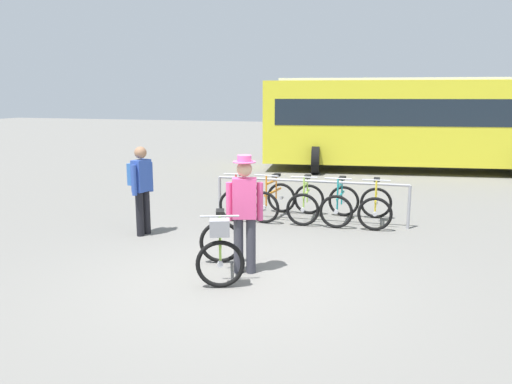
{
  "coord_description": "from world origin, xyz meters",
  "views": [
    {
      "loc": [
        2.19,
        -6.33,
        2.56
      ],
      "look_at": [
        -0.16,
        1.3,
        1.0
      ],
      "focal_mm": 35.15,
      "sensor_mm": 36.0,
      "label": 1
    }
  ],
  "objects_px": {
    "featured_bicycle": "(220,246)",
    "pedestrian_with_backpack": "(141,185)",
    "person_with_featured_bike": "(245,209)",
    "racked_bike_orange": "(273,201)",
    "racked_bike_red": "(241,199)",
    "racked_bike_yellow": "(376,206)",
    "racked_bike_lime": "(306,202)",
    "bus_distant": "(415,119)",
    "racked_bike_teal": "(340,204)"
  },
  "relations": [
    {
      "from": "racked_bike_lime",
      "to": "bus_distant",
      "type": "distance_m",
      "value": 8.2
    },
    {
      "from": "bus_distant",
      "to": "racked_bike_red",
      "type": "bearing_deg",
      "value": -114.12
    },
    {
      "from": "person_with_featured_bike",
      "to": "featured_bicycle",
      "type": "bearing_deg",
      "value": -137.62
    },
    {
      "from": "racked_bike_yellow",
      "to": "pedestrian_with_backpack",
      "type": "relative_size",
      "value": 0.7
    },
    {
      "from": "featured_bicycle",
      "to": "pedestrian_with_backpack",
      "type": "relative_size",
      "value": 0.77
    },
    {
      "from": "featured_bicycle",
      "to": "person_with_featured_bike",
      "type": "height_order",
      "value": "person_with_featured_bike"
    },
    {
      "from": "racked_bike_teal",
      "to": "bus_distant",
      "type": "bearing_deg",
      "value": 79.69
    },
    {
      "from": "featured_bicycle",
      "to": "person_with_featured_bike",
      "type": "relative_size",
      "value": 0.73
    },
    {
      "from": "racked_bike_red",
      "to": "featured_bicycle",
      "type": "height_order",
      "value": "same"
    },
    {
      "from": "racked_bike_teal",
      "to": "bus_distant",
      "type": "xyz_separation_m",
      "value": [
        1.41,
        7.77,
        1.37
      ]
    },
    {
      "from": "person_with_featured_bike",
      "to": "racked_bike_orange",
      "type": "bearing_deg",
      "value": 98.21
    },
    {
      "from": "pedestrian_with_backpack",
      "to": "racked_bike_teal",
      "type": "bearing_deg",
      "value": 30.8
    },
    {
      "from": "racked_bike_lime",
      "to": "pedestrian_with_backpack",
      "type": "xyz_separation_m",
      "value": [
        -2.67,
        -1.98,
        0.57
      ]
    },
    {
      "from": "featured_bicycle",
      "to": "person_with_featured_bike",
      "type": "xyz_separation_m",
      "value": [
        0.28,
        0.25,
        0.5
      ]
    },
    {
      "from": "racked_bike_red",
      "to": "racked_bike_yellow",
      "type": "relative_size",
      "value": 0.99
    },
    {
      "from": "racked_bike_teal",
      "to": "racked_bike_lime",
      "type": "bearing_deg",
      "value": -178.05
    },
    {
      "from": "racked_bike_lime",
      "to": "pedestrian_with_backpack",
      "type": "relative_size",
      "value": 0.7
    },
    {
      "from": "racked_bike_teal",
      "to": "racked_bike_yellow",
      "type": "distance_m",
      "value": 0.7
    },
    {
      "from": "racked_bike_yellow",
      "to": "featured_bicycle",
      "type": "xyz_separation_m",
      "value": [
        -1.9,
        -3.65,
        0.08
      ]
    },
    {
      "from": "racked_bike_lime",
      "to": "featured_bicycle",
      "type": "distance_m",
      "value": 3.64
    },
    {
      "from": "racked_bike_lime",
      "to": "pedestrian_with_backpack",
      "type": "bearing_deg",
      "value": -143.37
    },
    {
      "from": "racked_bike_lime",
      "to": "racked_bike_teal",
      "type": "distance_m",
      "value": 0.7
    },
    {
      "from": "person_with_featured_bike",
      "to": "racked_bike_lime",
      "type": "bearing_deg",
      "value": 86.25
    },
    {
      "from": "bus_distant",
      "to": "pedestrian_with_backpack",
      "type": "bearing_deg",
      "value": -116.05
    },
    {
      "from": "pedestrian_with_backpack",
      "to": "bus_distant",
      "type": "xyz_separation_m",
      "value": [
        4.78,
        9.78,
        0.8
      ]
    },
    {
      "from": "racked_bike_yellow",
      "to": "racked_bike_lime",
      "type": "bearing_deg",
      "value": -178.05
    },
    {
      "from": "racked_bike_orange",
      "to": "racked_bike_lime",
      "type": "height_order",
      "value": "same"
    },
    {
      "from": "racked_bike_red",
      "to": "featured_bicycle",
      "type": "distance_m",
      "value": 3.67
    },
    {
      "from": "racked_bike_lime",
      "to": "person_with_featured_bike",
      "type": "height_order",
      "value": "person_with_featured_bike"
    },
    {
      "from": "pedestrian_with_backpack",
      "to": "bus_distant",
      "type": "bearing_deg",
      "value": 63.95
    },
    {
      "from": "racked_bike_lime",
      "to": "featured_bicycle",
      "type": "xyz_separation_m",
      "value": [
        -0.5,
        -3.6,
        0.08
      ]
    },
    {
      "from": "racked_bike_lime",
      "to": "featured_bicycle",
      "type": "height_order",
      "value": "same"
    },
    {
      "from": "featured_bicycle",
      "to": "racked_bike_orange",
      "type": "bearing_deg",
      "value": 93.23
    },
    {
      "from": "racked_bike_red",
      "to": "pedestrian_with_backpack",
      "type": "height_order",
      "value": "pedestrian_with_backpack"
    },
    {
      "from": "racked_bike_teal",
      "to": "featured_bicycle",
      "type": "bearing_deg",
      "value": -108.27
    },
    {
      "from": "racked_bike_teal",
      "to": "racked_bike_yellow",
      "type": "xyz_separation_m",
      "value": [
        0.7,
        0.02,
        0.0
      ]
    },
    {
      "from": "racked_bike_teal",
      "to": "featured_bicycle",
      "type": "height_order",
      "value": "same"
    },
    {
      "from": "racked_bike_teal",
      "to": "pedestrian_with_backpack",
      "type": "relative_size",
      "value": 0.67
    },
    {
      "from": "pedestrian_with_backpack",
      "to": "bus_distant",
      "type": "height_order",
      "value": "bus_distant"
    },
    {
      "from": "featured_bicycle",
      "to": "bus_distant",
      "type": "distance_m",
      "value": 11.77
    },
    {
      "from": "featured_bicycle",
      "to": "person_with_featured_bike",
      "type": "distance_m",
      "value": 0.63
    },
    {
      "from": "racked_bike_lime",
      "to": "racked_bike_teal",
      "type": "xyz_separation_m",
      "value": [
        0.7,
        0.02,
        0.0
      ]
    },
    {
      "from": "racked_bike_teal",
      "to": "bus_distant",
      "type": "distance_m",
      "value": 8.02
    },
    {
      "from": "person_with_featured_bike",
      "to": "bus_distant",
      "type": "height_order",
      "value": "bus_distant"
    },
    {
      "from": "racked_bike_red",
      "to": "racked_bike_lime",
      "type": "height_order",
      "value": "same"
    },
    {
      "from": "racked_bike_orange",
      "to": "racked_bike_lime",
      "type": "relative_size",
      "value": 1.01
    },
    {
      "from": "racked_bike_red",
      "to": "racked_bike_orange",
      "type": "relative_size",
      "value": 0.97
    },
    {
      "from": "featured_bicycle",
      "to": "person_with_featured_bike",
      "type": "bearing_deg",
      "value": 42.38
    },
    {
      "from": "racked_bike_orange",
      "to": "racked_bike_yellow",
      "type": "relative_size",
      "value": 1.02
    },
    {
      "from": "person_with_featured_bike",
      "to": "pedestrian_with_backpack",
      "type": "relative_size",
      "value": 1.05
    }
  ]
}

